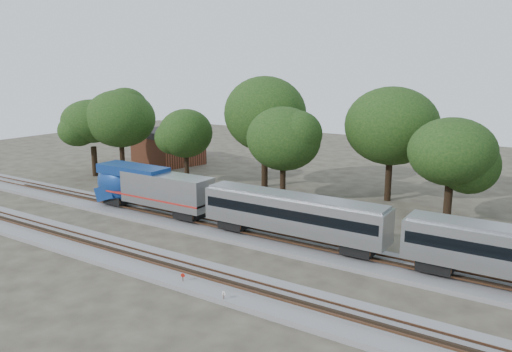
% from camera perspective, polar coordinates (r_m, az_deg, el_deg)
% --- Properties ---
extents(ground, '(160.00, 160.00, 0.00)m').
position_cam_1_polar(ground, '(44.59, -7.89, -8.52)').
color(ground, '#383328').
rests_on(ground, ground).
extents(track_far, '(160.00, 5.00, 0.73)m').
position_cam_1_polar(track_far, '(48.93, -3.29, -6.25)').
color(track_far, slate).
rests_on(track_far, ground).
extents(track_near, '(160.00, 5.00, 0.73)m').
position_cam_1_polar(track_near, '(41.80, -11.53, -9.81)').
color(track_near, slate).
rests_on(track_near, ground).
extents(switch_stand_red, '(0.32, 0.10, 1.01)m').
position_cam_1_polar(switch_stand_red, '(37.74, -8.36, -11.45)').
color(switch_stand_red, '#512D19').
rests_on(switch_stand_red, ground).
extents(switch_stand_white, '(0.31, 0.06, 0.96)m').
position_cam_1_polar(switch_stand_white, '(34.82, -3.70, -13.52)').
color(switch_stand_white, '#512D19').
rests_on(switch_stand_white, ground).
extents(switch_lever, '(0.56, 0.41, 0.30)m').
position_cam_1_polar(switch_lever, '(36.41, -4.18, -13.13)').
color(switch_lever, '#512D19').
rests_on(switch_lever, ground).
extents(brick_building, '(13.05, 10.67, 5.48)m').
position_cam_1_polar(brick_building, '(85.24, -10.06, 3.35)').
color(brick_building, brown).
rests_on(brick_building, ground).
extents(tree_0, '(8.24, 8.24, 11.62)m').
position_cam_1_polar(tree_0, '(76.63, -18.26, 5.96)').
color(tree_0, black).
rests_on(tree_0, ground).
extents(tree_1, '(8.76, 8.76, 12.34)m').
position_cam_1_polar(tree_1, '(74.03, -15.27, 6.33)').
color(tree_1, black).
rests_on(tree_1, ground).
extents(tree_2, '(7.11, 7.11, 10.02)m').
position_cam_1_polar(tree_2, '(68.61, -8.03, 4.83)').
color(tree_2, black).
rests_on(tree_2, ground).
extents(tree_3, '(9.92, 9.92, 13.99)m').
position_cam_1_polar(tree_3, '(65.84, 1.02, 7.07)').
color(tree_3, black).
rests_on(tree_3, ground).
extents(tree_4, '(7.66, 7.66, 10.80)m').
position_cam_1_polar(tree_4, '(58.96, 3.13, 4.26)').
color(tree_4, black).
rests_on(tree_4, ground).
extents(tree_5, '(9.18, 9.18, 12.95)m').
position_cam_1_polar(tree_5, '(60.86, 15.22, 5.52)').
color(tree_5, black).
rests_on(tree_5, ground).
extents(tree_6, '(7.72, 7.72, 10.89)m').
position_cam_1_polar(tree_6, '(53.11, 21.50, 2.58)').
color(tree_6, black).
rests_on(tree_6, ground).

